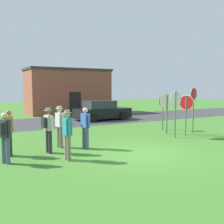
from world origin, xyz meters
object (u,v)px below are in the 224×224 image
person_near_signs (67,132)px  person_in_teal (48,127)px  parked_car_on_street (102,111)px  person_with_sunhat (8,130)px  stop_sign_tallest (193,103)px  person_holding_notes (85,126)px  person_on_left (4,134)px  person_in_blue (60,124)px  stop_sign_nearest (175,105)px  stop_sign_leaning_left (186,108)px  stop_sign_far_back (163,107)px  stop_sign_rear_left (167,106)px

person_near_signs → person_in_teal: bearing=102.2°
parked_car_on_street → person_with_sunhat: person_with_sunhat is taller
person_with_sunhat → stop_sign_tallest: bearing=0.6°
person_in_teal → person_holding_notes: person_in_teal is taller
person_near_signs → person_on_left: 2.03m
person_near_signs → person_in_blue: same height
stop_sign_nearest → person_near_signs: 6.37m
stop_sign_nearest → person_in_blue: 5.85m
person_with_sunhat → person_on_left: size_ratio=1.00×
person_in_teal → person_with_sunhat: 1.41m
parked_car_on_street → stop_sign_tallest: stop_sign_tallest is taller
stop_sign_leaning_left → stop_sign_far_back: bearing=85.1°
person_holding_notes → stop_sign_nearest: bearing=0.5°
parked_car_on_street → person_in_blue: person_in_blue is taller
stop_sign_leaning_left → person_in_teal: bearing=-179.1°
stop_sign_rear_left → stop_sign_nearest: 1.08m
stop_sign_far_back → stop_sign_rear_left: size_ratio=0.94×
stop_sign_rear_left → person_in_blue: bearing=-176.8°
stop_sign_far_back → person_on_left: stop_sign_far_back is taller
person_in_blue → stop_sign_rear_left: bearing=3.2°
stop_sign_leaning_left → person_in_teal: (-7.27, -0.11, -0.44)m
parked_car_on_street → person_in_teal: bearing=-128.6°
person_near_signs → stop_sign_leaning_left: bearing=11.5°
stop_sign_rear_left → person_on_left: 8.67m
person_in_teal → person_holding_notes: bearing=-0.4°
parked_car_on_street → person_on_left: 12.35m
stop_sign_tallest → person_with_sunhat: bearing=-179.4°
stop_sign_rear_left → person_in_teal: 6.92m
parked_car_on_street → person_on_left: bearing=-132.5°
stop_sign_leaning_left → person_in_teal: size_ratio=1.22×
person_with_sunhat → person_in_blue: bearing=11.6°
stop_sign_leaning_left → stop_sign_rear_left: size_ratio=0.97×
person_on_left → person_in_teal: bearing=23.2°
stop_sign_nearest → person_in_blue: stop_sign_nearest is taller
parked_car_on_street → person_with_sunhat: (-8.07, -8.11, 0.29)m
stop_sign_nearest → stop_sign_tallest: bearing=11.9°
stop_sign_tallest → person_in_teal: (-8.09, -0.38, -0.67)m
person_in_blue → person_holding_notes: bearing=-40.2°
stop_sign_far_back → stop_sign_rear_left: stop_sign_rear_left is taller
person_in_teal → person_near_signs: 1.34m
parked_car_on_street → person_in_teal: person_in_teal is taller
person_in_teal → stop_sign_leaning_left: bearing=0.9°
person_near_signs → parked_car_on_street: bearing=56.6°
parked_car_on_street → person_near_signs: size_ratio=2.51×
stop_sign_nearest → person_near_signs: size_ratio=1.36×
stop_sign_rear_left → person_near_signs: size_ratio=1.26×
stop_sign_tallest → stop_sign_rear_left: (-1.27, 0.67, -0.17)m
parked_car_on_street → stop_sign_nearest: (-0.22, -8.35, 0.94)m
stop_sign_nearest → person_with_sunhat: bearing=178.2°
person_in_teal → parked_car_on_street: bearing=51.4°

